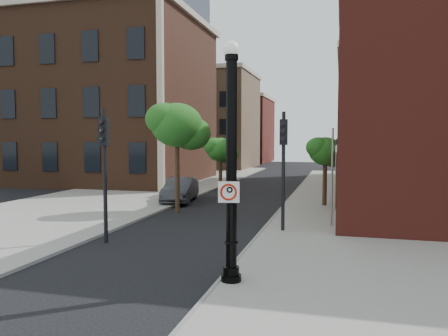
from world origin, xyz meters
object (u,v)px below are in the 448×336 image
(parked_car, at_px, (180,190))
(traffic_signal_right, at_px, (283,152))
(lamppost, at_px, (231,175))
(traffic_signal_left, at_px, (104,153))
(no_parking_sign, at_px, (229,192))

(parked_car, distance_m, traffic_signal_right, 10.48)
(lamppost, bearing_deg, parked_car, 115.77)
(traffic_signal_left, bearing_deg, traffic_signal_right, 17.34)
(parked_car, relative_size, traffic_signal_right, 0.90)
(no_parking_sign, xyz_separation_m, parked_car, (-6.67, 14.04, -1.79))
(lamppost, relative_size, no_parking_sign, 11.52)
(lamppost, height_order, traffic_signal_left, lamppost)
(lamppost, xyz_separation_m, traffic_signal_right, (0.50, 6.73, 0.40))
(lamppost, height_order, traffic_signal_right, lamppost)
(no_parking_sign, bearing_deg, lamppost, 69.95)
(lamppost, bearing_deg, traffic_signal_left, 149.42)
(no_parking_sign, xyz_separation_m, traffic_signal_left, (-5.67, 3.53, 0.83))
(lamppost, distance_m, parked_car, 15.57)
(parked_car, distance_m, traffic_signal_left, 10.87)
(lamppost, xyz_separation_m, parked_car, (-6.70, 13.88, -2.22))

